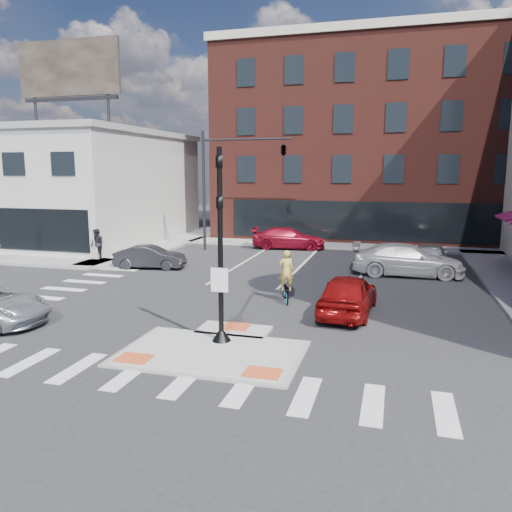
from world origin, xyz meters
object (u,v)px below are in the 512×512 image
(red_sedan, at_px, (348,294))
(pedestrian_a, at_px, (97,244))
(bg_car_dark, at_px, (150,257))
(bg_car_silver, at_px, (429,256))
(bg_car_red, at_px, (288,238))
(cyclist, at_px, (286,284))
(white_pickup, at_px, (407,260))

(red_sedan, xyz_separation_m, pedestrian_a, (-15.50, 7.10, 0.29))
(bg_car_dark, relative_size, pedestrian_a, 2.12)
(bg_car_silver, bearing_deg, red_sedan, 75.99)
(bg_car_dark, height_order, bg_car_red, bg_car_red)
(red_sedan, distance_m, pedestrian_a, 17.05)
(bg_car_red, bearing_deg, red_sedan, -167.35)
(bg_car_dark, bearing_deg, cyclist, -128.73)
(bg_car_dark, distance_m, cyclist, 10.14)
(bg_car_red, xyz_separation_m, cyclist, (2.89, -14.04, -0.00))
(cyclist, distance_m, pedestrian_a, 14.16)
(bg_car_silver, bearing_deg, white_pickup, 61.57)
(white_pickup, relative_size, bg_car_dark, 1.46)
(white_pickup, relative_size, pedestrian_a, 3.09)
(red_sedan, xyz_separation_m, bg_car_red, (-5.56, 15.18, -0.04))
(bg_car_silver, distance_m, bg_car_red, 10.55)
(red_sedan, distance_m, bg_car_silver, 10.32)
(bg_car_red, xyz_separation_m, pedestrian_a, (-9.94, -8.08, 0.33))
(red_sedan, height_order, bg_car_dark, red_sedan)
(red_sedan, xyz_separation_m, bg_car_silver, (3.48, 9.72, 0.00))
(red_sedan, xyz_separation_m, bg_car_dark, (-11.51, 6.10, -0.14))
(white_pickup, distance_m, bg_car_red, 10.66)
(bg_car_dark, bearing_deg, pedestrian_a, 66.54)
(bg_car_dark, xyz_separation_m, bg_car_silver, (14.98, 3.62, 0.14))
(bg_car_dark, height_order, pedestrian_a, pedestrian_a)
(bg_car_red, bearing_deg, pedestrian_a, 121.63)
(bg_car_red, height_order, pedestrian_a, pedestrian_a)
(bg_car_dark, xyz_separation_m, pedestrian_a, (-3.99, 1.00, 0.43))
(red_sedan, relative_size, bg_car_dark, 1.17)
(cyclist, relative_size, pedestrian_a, 1.19)
(red_sedan, height_order, white_pickup, white_pickup)
(white_pickup, height_order, cyclist, cyclist)
(bg_car_red, distance_m, pedestrian_a, 12.81)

